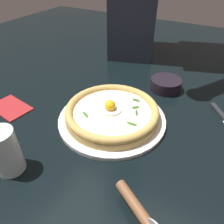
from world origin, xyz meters
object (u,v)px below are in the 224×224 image
side_bowl (166,84)px  table_knife (223,117)px  pizza_cutter (140,212)px  folded_napkin (10,107)px  drinking_glass (7,154)px  pizza (112,112)px

side_bowl → table_knife: side_bowl is taller
pizza_cutter → table_knife: bearing=76.4°
folded_napkin → pizza_cutter: bearing=-14.2°
drinking_glass → side_bowl: bearing=69.1°
pizza_cutter → folded_napkin: 0.55m
pizza_cutter → drinking_glass: size_ratio=1.23×
folded_napkin → table_knife: bearing=24.9°
pizza_cutter → drinking_glass: (-0.33, -0.03, 0.01)m
table_knife → folded_napkin: table_knife is taller
table_knife → pizza: bearing=-149.3°
table_knife → pizza_cutter: bearing=-103.6°
table_knife → side_bowl: bearing=159.6°
pizza → table_knife: bearing=30.7°
side_bowl → drinking_glass: drinking_glass is taller
table_knife → folded_napkin: size_ratio=1.30×
pizza → drinking_glass: (-0.12, -0.29, 0.02)m
side_bowl → drinking_glass: size_ratio=0.97×
pizza → drinking_glass: drinking_glass is taller
drinking_glass → folded_napkin: size_ratio=0.86×
side_bowl → drinking_glass: (-0.21, -0.55, 0.03)m
side_bowl → pizza_cutter: size_ratio=0.79×
pizza_cutter → folded_napkin: size_ratio=1.05×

